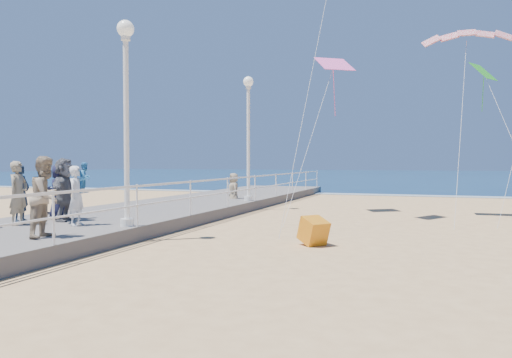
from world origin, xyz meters
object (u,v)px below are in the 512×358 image
(spectator_4, at_px, (59,192))
(beach_walker_c, at_px, (234,190))
(toddler_held, at_px, (85,178))
(spectator_7, at_px, (44,191))
(lamp_post_far, at_px, (248,125))
(spectator_1, at_px, (46,197))
(woman_holding_toddler, at_px, (77,196))
(lamp_post_mid, at_px, (126,101))
(box_kite, at_px, (314,234))
(spectator_0, at_px, (21,193))
(spectator_5, at_px, (65,189))
(spectator_6, at_px, (18,193))

(spectator_4, height_order, beach_walker_c, spectator_4)
(toddler_held, relative_size, spectator_7, 0.54)
(lamp_post_far, bearing_deg, spectator_1, -93.03)
(lamp_post_far, height_order, woman_holding_toddler, lamp_post_far)
(lamp_post_far, distance_m, spectator_7, 8.84)
(spectator_1, height_order, spectator_7, spectator_1)
(lamp_post_mid, height_order, box_kite, lamp_post_mid)
(toddler_held, height_order, box_kite, toddler_held)
(toddler_held, distance_m, spectator_0, 2.17)
(spectator_0, xyz_separation_m, spectator_5, (0.97, 0.61, 0.09))
(spectator_5, height_order, beach_walker_c, spectator_5)
(lamp_post_mid, relative_size, beach_walker_c, 3.41)
(spectator_6, bearing_deg, spectator_7, 23.01)
(spectator_0, xyz_separation_m, spectator_1, (2.70, -1.99, 0.10))
(lamp_post_far, relative_size, toddler_held, 6.50)
(lamp_post_far, bearing_deg, spectator_4, -108.77)
(spectator_1, bearing_deg, lamp_post_far, -12.57)
(woman_holding_toddler, xyz_separation_m, spectator_5, (-1.00, 0.71, 0.11))
(woman_holding_toddler, height_order, spectator_1, spectator_1)
(spectator_7, bearing_deg, spectator_4, -127.15)
(toddler_held, xyz_separation_m, spectator_5, (-1.15, 0.56, -0.36))
(lamp_post_mid, relative_size, spectator_4, 3.30)
(spectator_6, bearing_deg, beach_walker_c, -16.25)
(spectator_6, bearing_deg, lamp_post_mid, -82.34)
(box_kite, bearing_deg, spectator_0, 138.99)
(spectator_1, xyz_separation_m, box_kite, (5.31, 3.24, -1.00))
(spectator_5, bearing_deg, spectator_7, 41.64)
(woman_holding_toddler, xyz_separation_m, spectator_7, (-2.92, 1.99, -0.03))
(toddler_held, bearing_deg, beach_walker_c, -7.29)
(woman_holding_toddler, relative_size, spectator_4, 0.98)
(spectator_5, bearing_deg, lamp_post_far, -29.74)
(beach_walker_c, xyz_separation_m, box_kite, (5.79, -8.95, -0.48))
(lamp_post_far, xyz_separation_m, spectator_5, (-2.33, -8.61, -2.37))
(lamp_post_far, height_order, spectator_6, lamp_post_far)
(woman_holding_toddler, bearing_deg, box_kite, -84.20)
(spectator_1, distance_m, spectator_4, 3.68)
(lamp_post_far, height_order, spectator_7, lamp_post_far)
(spectator_5, bearing_deg, box_kite, -99.45)
(toddler_held, relative_size, spectator_5, 0.46)
(spectator_0, xyz_separation_m, spectator_6, (0.42, -0.52, 0.04))
(lamp_post_far, bearing_deg, spectator_7, -120.11)
(spectator_1, bearing_deg, spectator_7, 33.72)
(lamp_post_mid, height_order, lamp_post_far, same)
(beach_walker_c, bearing_deg, spectator_1, -34.34)
(woman_holding_toddler, distance_m, box_kite, 6.25)
(spectator_1, height_order, box_kite, spectator_1)
(lamp_post_far, distance_m, beach_walker_c, 3.22)
(spectator_0, height_order, spectator_4, same)
(spectator_6, bearing_deg, woman_holding_toddler, -81.67)
(lamp_post_mid, height_order, beach_walker_c, lamp_post_mid)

